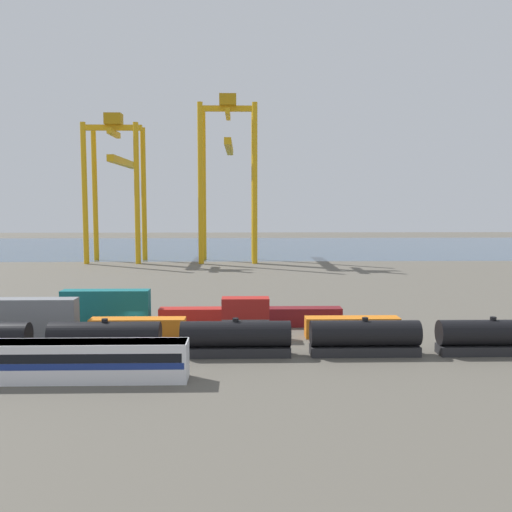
{
  "coord_description": "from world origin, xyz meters",
  "views": [
    {
      "loc": [
        14.88,
        -74.43,
        17.28
      ],
      "look_at": [
        17.5,
        33.85,
        6.92
      ],
      "focal_mm": 39.23,
      "sensor_mm": 36.0,
      "label": 1
    }
  ],
  "objects_px": {
    "gantry_crane_central": "(228,162)",
    "shipping_container_5": "(245,328)",
    "freight_tank_row": "(236,338)",
    "gantry_crane_west": "(117,173)",
    "shipping_container_13": "(298,317)"
  },
  "relations": [
    {
      "from": "shipping_container_13",
      "to": "gantry_crane_west",
      "type": "xyz_separation_m",
      "value": [
        -44.72,
        89.52,
        24.53
      ]
    },
    {
      "from": "freight_tank_row",
      "to": "gantry_crane_central",
      "type": "bearing_deg",
      "value": 91.82
    },
    {
      "from": "freight_tank_row",
      "to": "gantry_crane_west",
      "type": "xyz_separation_m",
      "value": [
        -36.09,
        104.81,
        23.78
      ]
    },
    {
      "from": "freight_tank_row",
      "to": "gantry_crane_west",
      "type": "height_order",
      "value": "gantry_crane_west"
    },
    {
      "from": "freight_tank_row",
      "to": "gantry_crane_central",
      "type": "distance_m",
      "value": 108.21
    },
    {
      "from": "shipping_container_13",
      "to": "gantry_crane_central",
      "type": "height_order",
      "value": "gantry_crane_central"
    },
    {
      "from": "freight_tank_row",
      "to": "gantry_crane_central",
      "type": "relative_size",
      "value": 1.47
    },
    {
      "from": "shipping_container_5",
      "to": "gantry_crane_west",
      "type": "xyz_separation_m",
      "value": [
        -37.25,
        96.27,
        24.53
      ]
    },
    {
      "from": "freight_tank_row",
      "to": "gantry_crane_west",
      "type": "distance_m",
      "value": 113.37
    },
    {
      "from": "gantry_crane_central",
      "to": "shipping_container_5",
      "type": "bearing_deg",
      "value": -87.33
    },
    {
      "from": "shipping_container_5",
      "to": "gantry_crane_central",
      "type": "xyz_separation_m",
      "value": [
        -4.49,
        96.17,
        27.83
      ]
    },
    {
      "from": "shipping_container_13",
      "to": "gantry_crane_central",
      "type": "relative_size",
      "value": 0.25
    },
    {
      "from": "shipping_container_5",
      "to": "gantry_crane_central",
      "type": "relative_size",
      "value": 0.13
    },
    {
      "from": "shipping_container_13",
      "to": "gantry_crane_west",
      "type": "bearing_deg",
      "value": 116.54
    },
    {
      "from": "gantry_crane_west",
      "to": "freight_tank_row",
      "type": "bearing_deg",
      "value": -71.0
    }
  ]
}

